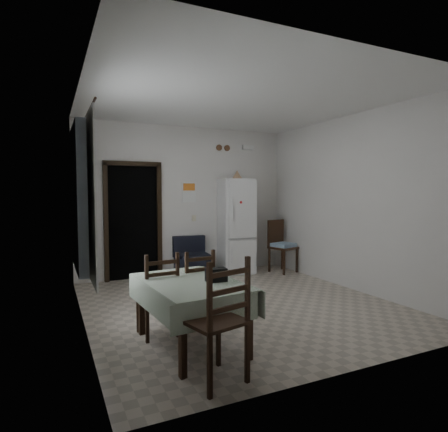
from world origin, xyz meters
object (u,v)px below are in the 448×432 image
at_px(dining_table, 191,314).
at_px(dining_chair_near_head, 214,319).
at_px(navy_seat, 193,257).
at_px(dining_chair_far_right, 194,287).
at_px(fridge, 235,226).
at_px(dining_chair_far_left, 157,293).
at_px(corner_chair, 283,246).

distance_m(dining_table, dining_chair_near_head, 0.80).
xyz_separation_m(navy_seat, dining_chair_far_right, (-0.90, -2.47, 0.09)).
xyz_separation_m(fridge, dining_chair_far_left, (-2.29, -2.57, -0.46)).
bearing_deg(dining_chair_near_head, dining_chair_far_right, -117.04).
bearing_deg(dining_chair_far_left, navy_seat, -121.83).
distance_m(dining_table, dining_chair_far_left, 0.53).
relative_size(fridge, corner_chair, 1.79).
relative_size(fridge, dining_table, 1.41).
bearing_deg(dining_table, dining_chair_far_left, 111.55).
distance_m(fridge, dining_chair_near_head, 4.38).
xyz_separation_m(navy_seat, dining_table, (-1.15, -3.03, -0.03)).
distance_m(corner_chair, dining_chair_near_head, 4.56).
bearing_deg(dining_chair_far_right, dining_chair_far_left, 6.27).
bearing_deg(corner_chair, fridge, 141.93).
bearing_deg(fridge, corner_chair, -16.16).
height_order(fridge, dining_chair_near_head, fridge).
bearing_deg(corner_chair, dining_table, -152.75).
distance_m(dining_chair_far_left, dining_chair_far_right, 0.49).
xyz_separation_m(fridge, dining_chair_near_head, (-2.12, -3.81, -0.40)).
height_order(fridge, navy_seat, fridge).
bearing_deg(dining_chair_near_head, dining_chair_far_left, -96.34).
relative_size(dining_table, dining_chair_far_left, 1.40).
relative_size(dining_chair_far_left, dining_chair_near_head, 0.88).
distance_m(fridge, dining_chair_far_right, 3.10).
bearing_deg(fridge, dining_table, -116.93).
height_order(fridge, dining_chair_far_left, fridge).
bearing_deg(fridge, dining_chair_near_head, -111.95).
bearing_deg(dining_chair_far_left, dining_chair_far_right, -171.76).
xyz_separation_m(dining_chair_far_left, dining_chair_near_head, (0.16, -1.23, 0.06)).
xyz_separation_m(dining_table, dining_chair_far_right, (0.24, 0.56, 0.12)).
height_order(fridge, corner_chair, fridge).
distance_m(corner_chair, dining_chair_far_left, 3.86).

